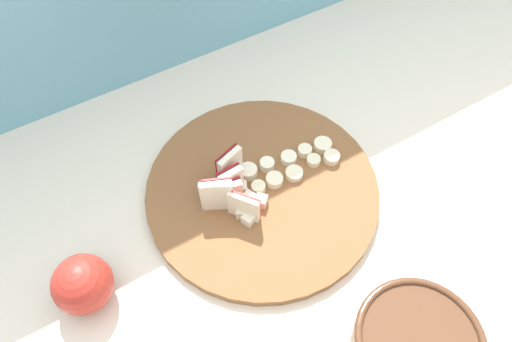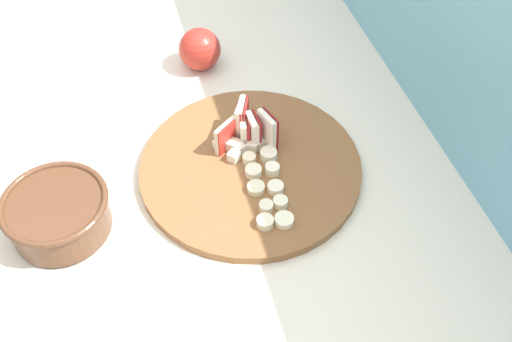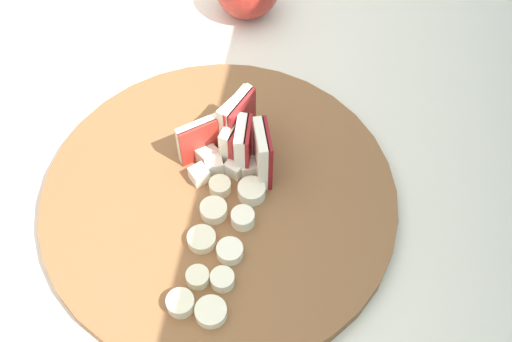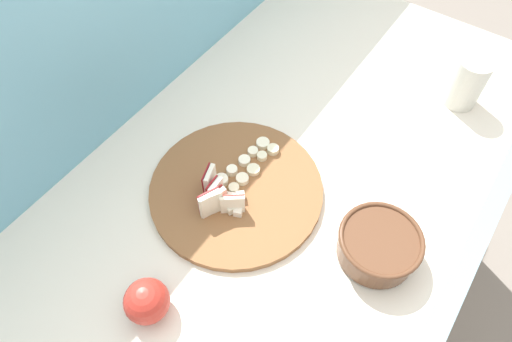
{
  "view_description": "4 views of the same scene",
  "coord_description": "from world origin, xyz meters",
  "px_view_note": "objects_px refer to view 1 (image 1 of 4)",
  "views": [
    {
      "loc": [
        -0.27,
        -0.25,
        1.56
      ],
      "look_at": [
        -0.08,
        0.08,
        0.98
      ],
      "focal_mm": 32.95,
      "sensor_mm": 36.0,
      "label": 1
    },
    {
      "loc": [
        0.55,
        -0.09,
        1.65
      ],
      "look_at": [
        -0.04,
        0.08,
        0.95
      ],
      "focal_mm": 41.16,
      "sensor_mm": 36.0,
      "label": 2
    },
    {
      "loc": [
        0.29,
        0.17,
        1.52
      ],
      "look_at": [
        -0.1,
        0.11,
        0.93
      ],
      "focal_mm": 47.24,
      "sensor_mm": 36.0,
      "label": 3
    },
    {
      "loc": [
        -0.47,
        -0.26,
        1.73
      ],
      "look_at": [
        -0.03,
        0.05,
        0.96
      ],
      "focal_mm": 31.86,
      "sensor_mm": 36.0,
      "label": 4
    }
  ],
  "objects_px": {
    "cutting_board": "(262,190)",
    "apple_wedge_fan": "(227,188)",
    "banana_slice_rows": "(289,165)",
    "whole_apple": "(83,284)",
    "apple_dice_pile": "(246,201)"
  },
  "relations": [
    {
      "from": "cutting_board",
      "to": "banana_slice_rows",
      "type": "distance_m",
      "value": 0.06
    },
    {
      "from": "apple_wedge_fan",
      "to": "apple_dice_pile",
      "type": "distance_m",
      "value": 0.04
    },
    {
      "from": "cutting_board",
      "to": "banana_slice_rows",
      "type": "height_order",
      "value": "banana_slice_rows"
    },
    {
      "from": "banana_slice_rows",
      "to": "whole_apple",
      "type": "height_order",
      "value": "whole_apple"
    },
    {
      "from": "whole_apple",
      "to": "apple_wedge_fan",
      "type": "bearing_deg",
      "value": 7.73
    },
    {
      "from": "whole_apple",
      "to": "apple_dice_pile",
      "type": "bearing_deg",
      "value": 1.94
    },
    {
      "from": "apple_wedge_fan",
      "to": "whole_apple",
      "type": "xyz_separation_m",
      "value": [
        -0.24,
        -0.03,
        -0.01
      ]
    },
    {
      "from": "apple_dice_pile",
      "to": "banana_slice_rows",
      "type": "bearing_deg",
      "value": 14.89
    },
    {
      "from": "cutting_board",
      "to": "whole_apple",
      "type": "bearing_deg",
      "value": -175.73
    },
    {
      "from": "cutting_board",
      "to": "whole_apple",
      "type": "xyz_separation_m",
      "value": [
        -0.29,
        -0.02,
        0.03
      ]
    },
    {
      "from": "cutting_board",
      "to": "apple_wedge_fan",
      "type": "xyz_separation_m",
      "value": [
        -0.06,
        0.01,
        0.04
      ]
    },
    {
      "from": "apple_dice_pile",
      "to": "whole_apple",
      "type": "bearing_deg",
      "value": -178.06
    },
    {
      "from": "apple_wedge_fan",
      "to": "apple_dice_pile",
      "type": "bearing_deg",
      "value": -49.91
    },
    {
      "from": "cutting_board",
      "to": "apple_wedge_fan",
      "type": "bearing_deg",
      "value": 169.74
    },
    {
      "from": "banana_slice_rows",
      "to": "whole_apple",
      "type": "bearing_deg",
      "value": -174.48
    }
  ]
}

